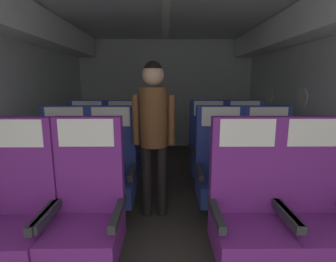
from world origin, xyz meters
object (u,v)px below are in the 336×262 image
(flight_attendant, at_px, (154,124))
(seat_a_right_window, at_px, (247,213))
(seat_c_left_aisle, at_px, (124,151))
(seat_a_left_window, at_px, (16,215))
(seat_b_left_aisle, at_px, (111,172))
(seat_c_right_aisle, at_px, (245,151))
(seat_c_right_window, at_px, (208,150))
(seat_a_left_aisle, at_px, (87,213))
(seat_b_right_window, at_px, (220,172))
(seat_b_right_aisle, at_px, (268,172))
(seat_c_left_window, at_px, (88,151))
(seat_a_right_aisle, at_px, (314,213))
(seat_b_left_window, at_px, (65,172))

(flight_attendant, bearing_deg, seat_a_right_window, 117.32)
(seat_a_right_window, relative_size, seat_c_left_aisle, 1.00)
(seat_a_left_window, xyz_separation_m, seat_b_left_aisle, (0.50, 0.87, 0.00))
(seat_c_right_aisle, xyz_separation_m, seat_c_right_window, (-0.50, 0.02, 0.00))
(seat_a_left_window, bearing_deg, seat_c_left_aisle, 74.13)
(seat_a_left_aisle, distance_m, seat_b_right_window, 1.43)
(seat_b_right_aisle, relative_size, seat_c_left_aisle, 1.00)
(seat_c_left_aisle, bearing_deg, seat_a_left_window, -105.87)
(seat_c_left_aisle, bearing_deg, seat_c_right_window, 0.05)
(seat_c_left_aisle, relative_size, seat_c_right_window, 1.00)
(seat_b_left_aisle, relative_size, seat_b_right_window, 1.00)
(seat_a_right_window, xyz_separation_m, seat_c_right_aisle, (0.50, 1.70, 0.00))
(seat_c_left_aisle, bearing_deg, seat_c_left_window, -178.88)
(seat_a_left_aisle, xyz_separation_m, flight_attendant, (0.45, 0.85, 0.51))
(seat_b_right_aisle, bearing_deg, seat_a_right_aisle, -89.68)
(seat_b_left_window, height_order, seat_b_left_aisle, same)
(seat_a_left_window, bearing_deg, seat_b_left_window, 89.25)
(seat_a_right_aisle, xyz_separation_m, seat_c_right_window, (-0.49, 1.72, 0.00))
(seat_c_right_aisle, bearing_deg, flight_attendant, -145.19)
(seat_a_left_window, height_order, seat_b_right_aisle, same)
(seat_a_right_window, bearing_deg, seat_a_right_aisle, -0.01)
(seat_a_left_window, distance_m, seat_c_left_window, 1.71)
(seat_c_right_window, distance_m, flight_attendant, 1.22)
(seat_a_left_window, relative_size, seat_b_left_aisle, 1.00)
(seat_a_right_aisle, xyz_separation_m, seat_b_right_aisle, (-0.00, 0.85, 0.00))
(seat_b_right_window, distance_m, seat_c_left_window, 1.84)
(seat_b_right_window, xyz_separation_m, seat_c_right_aisle, (0.51, 0.83, 0.00))
(seat_a_left_aisle, relative_size, seat_b_right_aisle, 1.00)
(seat_a_left_window, relative_size, seat_b_left_window, 1.00)
(seat_b_right_aisle, bearing_deg, seat_c_right_window, 119.12)
(seat_a_left_aisle, bearing_deg, seat_c_left_window, 106.35)
(seat_a_left_window, xyz_separation_m, seat_c_right_aisle, (2.15, 1.71, 0.00))
(seat_c_right_aisle, bearing_deg, seat_c_right_window, 178.24)
(seat_a_right_window, xyz_separation_m, seat_b_left_aisle, (-1.15, 0.87, 0.00))
(seat_a_right_aisle, relative_size, seat_c_left_window, 1.00)
(seat_a_left_aisle, height_order, seat_b_right_aisle, same)
(seat_b_right_window, relative_size, seat_c_left_window, 1.00)
(seat_c_right_window, bearing_deg, seat_c_left_window, -179.63)
(seat_a_right_aisle, relative_size, flight_attendant, 0.72)
(seat_a_left_aisle, bearing_deg, seat_b_right_window, 36.81)
(seat_b_left_aisle, height_order, seat_b_right_window, same)
(seat_c_left_window, bearing_deg, seat_a_right_window, -45.95)
(seat_c_right_window, bearing_deg, seat_a_right_window, -90.05)
(seat_a_left_window, relative_size, seat_c_right_aisle, 1.00)
(seat_b_right_window, xyz_separation_m, seat_c_left_window, (-1.64, 0.84, 0.00))
(seat_c_right_window, bearing_deg, seat_a_right_aisle, -74.12)
(seat_a_right_window, xyz_separation_m, seat_c_left_window, (-1.65, 1.71, 0.00))
(flight_attendant, bearing_deg, seat_c_right_aisle, -157.09)
(seat_a_right_aisle, height_order, seat_b_right_window, same)
(seat_c_right_window, bearing_deg, seat_b_right_aisle, -60.88)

